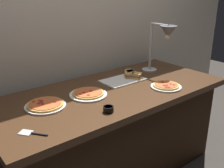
% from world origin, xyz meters
% --- Properties ---
extents(back_wall, '(4.40, 0.04, 2.40)m').
position_xyz_m(back_wall, '(0.00, 0.50, 1.20)').
color(back_wall, beige).
rests_on(back_wall, ground_plane).
extents(buffet_table, '(1.90, 0.84, 0.76)m').
position_xyz_m(buffet_table, '(0.00, 0.00, 0.39)').
color(buffet_table, '#422816').
rests_on(buffet_table, ground_plane).
extents(heat_lamp, '(0.15, 0.34, 0.46)m').
position_xyz_m(heat_lamp, '(0.61, 0.02, 1.11)').
color(heat_lamp, '#B7BABF').
rests_on(heat_lamp, buffet_table).
extents(pizza_plate_front, '(0.25, 0.25, 0.03)m').
position_xyz_m(pizza_plate_front, '(0.38, -0.23, 0.77)').
color(pizza_plate_front, white).
rests_on(pizza_plate_front, buffet_table).
extents(pizza_plate_center, '(0.28, 0.28, 0.03)m').
position_xyz_m(pizza_plate_center, '(-0.54, 0.04, 0.77)').
color(pizza_plate_center, white).
rests_on(pizza_plate_center, buffet_table).
extents(pizza_plate_raised_stand, '(0.28, 0.28, 0.03)m').
position_xyz_m(pizza_plate_raised_stand, '(-0.20, 0.03, 0.77)').
color(pizza_plate_raised_stand, white).
rests_on(pizza_plate_raised_stand, buffet_table).
extents(sandwich_platter, '(0.37, 0.23, 0.06)m').
position_xyz_m(sandwich_platter, '(0.27, 0.11, 0.78)').
color(sandwich_platter, white).
rests_on(sandwich_platter, buffet_table).
extents(sauce_cup_near, '(0.07, 0.07, 0.04)m').
position_xyz_m(sauce_cup_near, '(-0.25, -0.28, 0.78)').
color(sauce_cup_near, black).
rests_on(sauce_cup_near, buffet_table).
extents(serving_spatula, '(0.13, 0.16, 0.01)m').
position_xyz_m(serving_spatula, '(-0.75, -0.24, 0.76)').
color(serving_spatula, '#B7BABF').
rests_on(serving_spatula, buffet_table).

